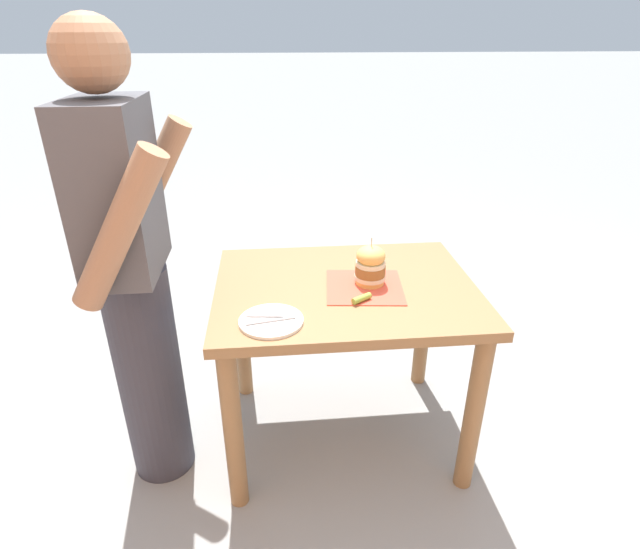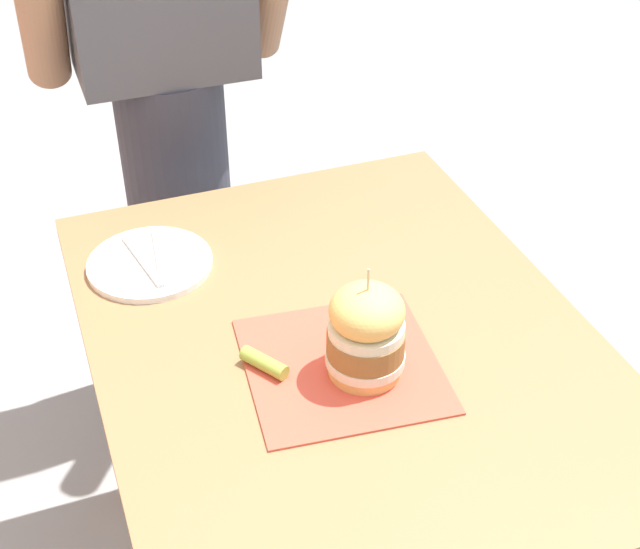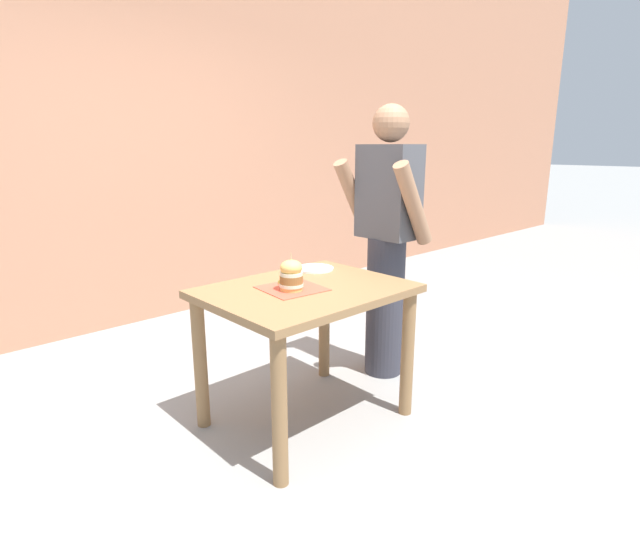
{
  "view_description": "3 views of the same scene",
  "coord_description": "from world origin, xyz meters",
  "px_view_note": "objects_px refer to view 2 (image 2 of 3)",
  "views": [
    {
      "loc": [
        -1.7,
        0.26,
        1.64
      ],
      "look_at": [
        0.0,
        0.1,
        0.8
      ],
      "focal_mm": 28.0,
      "sensor_mm": 36.0,
      "label": 1
    },
    {
      "loc": [
        -0.41,
        -1.01,
        1.67
      ],
      "look_at": [
        0.0,
        0.1,
        0.8
      ],
      "focal_mm": 50.0,
      "sensor_mm": 36.0,
      "label": 2
    },
    {
      "loc": [
        1.84,
        -1.62,
        1.45
      ],
      "look_at": [
        0.0,
        0.1,
        0.8
      ],
      "focal_mm": 28.0,
      "sensor_mm": 36.0,
      "label": 3
    }
  ],
  "objects_px": {
    "patio_table": "(341,396)",
    "sandwich": "(364,332)",
    "diner_across_table": "(167,78)",
    "pickle_spear": "(264,363)",
    "side_plate_with_forks": "(150,263)"
  },
  "relations": [
    {
      "from": "sandwich",
      "to": "diner_across_table",
      "type": "distance_m",
      "value": 0.86
    },
    {
      "from": "sandwich",
      "to": "side_plate_with_forks",
      "type": "xyz_separation_m",
      "value": [
        -0.25,
        0.39,
        -0.07
      ]
    },
    {
      "from": "patio_table",
      "to": "pickle_spear",
      "type": "relative_size",
      "value": 12.59
    },
    {
      "from": "side_plate_with_forks",
      "to": "diner_across_table",
      "type": "relative_size",
      "value": 0.13
    },
    {
      "from": "sandwich",
      "to": "side_plate_with_forks",
      "type": "bearing_deg",
      "value": 122.56
    },
    {
      "from": "sandwich",
      "to": "patio_table",
      "type": "bearing_deg",
      "value": 88.01
    },
    {
      "from": "sandwich",
      "to": "side_plate_with_forks",
      "type": "relative_size",
      "value": 0.87
    },
    {
      "from": "patio_table",
      "to": "sandwich",
      "type": "relative_size",
      "value": 5.29
    },
    {
      "from": "pickle_spear",
      "to": "diner_across_table",
      "type": "xyz_separation_m",
      "value": [
        0.04,
        0.8,
        0.12
      ]
    },
    {
      "from": "patio_table",
      "to": "pickle_spear",
      "type": "height_order",
      "value": "pickle_spear"
    },
    {
      "from": "sandwich",
      "to": "pickle_spear",
      "type": "bearing_deg",
      "value": 157.72
    },
    {
      "from": "patio_table",
      "to": "sandwich",
      "type": "xyz_separation_m",
      "value": [
        -0.0,
        -0.09,
        0.22
      ]
    },
    {
      "from": "patio_table",
      "to": "diner_across_table",
      "type": "distance_m",
      "value": 0.81
    },
    {
      "from": "patio_table",
      "to": "pickle_spear",
      "type": "xyz_separation_m",
      "value": [
        -0.14,
        -0.04,
        0.15
      ]
    },
    {
      "from": "sandwich",
      "to": "diner_across_table",
      "type": "bearing_deg",
      "value": 96.59
    }
  ]
}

